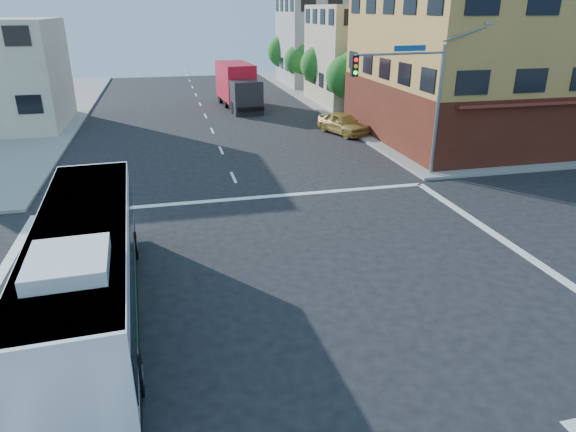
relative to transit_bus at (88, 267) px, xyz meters
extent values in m
plane|color=black|center=(5.95, -0.14, -1.72)|extent=(120.00, 120.00, 0.00)
cube|color=gray|center=(40.95, 34.86, -1.65)|extent=(50.00, 50.00, 0.15)
cube|color=#BF8844|center=(25.95, 18.36, 5.28)|extent=(18.00, 15.00, 14.00)
cube|color=#521D12|center=(25.95, 18.36, 0.28)|extent=(18.09, 15.08, 4.00)
cube|color=maroon|center=(25.95, 11.26, 1.88)|extent=(16.00, 1.60, 0.51)
cube|color=tan|center=(22.95, 33.86, 2.78)|extent=(12.00, 10.00, 9.00)
cube|color=gray|center=(22.95, 47.86, 3.28)|extent=(12.00, 10.00, 10.00)
cylinder|color=gray|center=(16.75, 10.66, 1.78)|extent=(0.18, 0.18, 7.00)
cylinder|color=gray|center=(14.25, 10.41, 4.88)|extent=(5.01, 0.62, 0.12)
cube|color=black|center=(11.75, 10.16, 4.38)|extent=(0.32, 0.30, 1.00)
sphere|color=#FF0C0C|center=(11.75, 9.99, 4.68)|extent=(0.20, 0.20, 0.20)
sphere|color=yellow|center=(11.75, 9.99, 4.38)|extent=(0.20, 0.20, 0.20)
sphere|color=#19FF33|center=(11.75, 9.99, 4.08)|extent=(0.20, 0.20, 0.20)
cube|color=#144C8F|center=(14.75, 10.46, 5.13)|extent=(1.80, 0.22, 0.28)
cube|color=gray|center=(19.25, 10.91, 6.28)|extent=(0.50, 0.22, 0.14)
cylinder|color=#352413|center=(17.75, 27.86, -0.76)|extent=(0.28, 0.28, 1.92)
sphere|color=#1B5F1E|center=(17.75, 27.86, 1.64)|extent=(3.60, 3.60, 3.60)
sphere|color=#1B5F1E|center=(18.15, 27.56, 2.54)|extent=(2.52, 2.52, 2.52)
cylinder|color=#352413|center=(17.75, 35.86, -0.73)|extent=(0.28, 0.28, 1.99)
sphere|color=#1B5F1E|center=(17.75, 35.86, 1.79)|extent=(3.80, 3.80, 3.80)
sphere|color=#1B5F1E|center=(18.15, 35.56, 2.74)|extent=(2.66, 2.66, 2.66)
cylinder|color=#352413|center=(17.75, 43.86, -0.78)|extent=(0.28, 0.28, 1.89)
sphere|color=#1B5F1E|center=(17.75, 43.86, 1.53)|extent=(3.40, 3.40, 3.40)
sphere|color=#1B5F1E|center=(18.15, 43.56, 2.38)|extent=(2.38, 2.38, 2.38)
cylinder|color=#352413|center=(17.75, 51.86, -0.71)|extent=(0.28, 0.28, 2.03)
sphere|color=#1B5F1E|center=(17.75, 51.86, 1.91)|extent=(4.00, 4.00, 4.00)
sphere|color=#1B5F1E|center=(18.15, 51.56, 2.91)|extent=(2.80, 2.80, 2.80)
cube|color=black|center=(0.00, 0.02, -1.18)|extent=(3.13, 12.02, 0.45)
cube|color=white|center=(0.00, 0.02, 0.03)|extent=(3.11, 11.99, 2.82)
cube|color=black|center=(0.00, 0.02, 0.21)|extent=(3.15, 11.64, 1.24)
cube|color=black|center=(-0.29, 5.89, 0.11)|extent=(2.32, 0.18, 1.34)
cube|color=#E5590C|center=(-0.30, 5.92, 1.10)|extent=(1.89, 0.14, 0.28)
cube|color=white|center=(0.00, 0.02, 1.39)|extent=(3.05, 11.75, 0.12)
cube|color=white|center=(0.15, -2.95, 1.62)|extent=(1.87, 2.26, 0.36)
cube|color=#0C682C|center=(-1.25, -0.54, -0.68)|extent=(0.29, 5.44, 0.28)
cube|color=#0C682C|center=(1.30, -0.41, -0.68)|extent=(0.29, 5.44, 0.28)
cylinder|color=black|center=(-1.37, 3.76, -1.21)|extent=(0.35, 1.04, 1.03)
cylinder|color=#99999E|center=(-1.51, 3.75, -1.21)|extent=(0.07, 0.52, 0.51)
cylinder|color=black|center=(0.99, 3.88, -1.21)|extent=(0.35, 1.04, 1.03)
cylinder|color=#99999E|center=(1.13, 3.88, -1.21)|extent=(0.07, 0.52, 0.51)
cylinder|color=black|center=(-0.99, -3.84, -1.21)|extent=(0.35, 1.04, 1.03)
cylinder|color=#99999E|center=(-1.13, -3.84, -1.21)|extent=(0.07, 0.52, 0.51)
cylinder|color=black|center=(1.37, -3.72, -1.21)|extent=(0.35, 1.04, 1.03)
cylinder|color=#99999E|center=(1.51, -3.71, -1.21)|extent=(0.07, 0.52, 0.51)
cube|color=#25252A|center=(9.62, 31.08, -0.30)|extent=(2.71, 2.61, 2.85)
cube|color=black|center=(9.70, 30.04, 0.14)|extent=(2.31, 0.28, 1.10)
cube|color=red|center=(9.28, 35.24, 0.58)|extent=(3.13, 6.34, 3.29)
cube|color=black|center=(9.39, 33.93, -1.12)|extent=(3.12, 8.95, 0.33)
cylinder|color=black|center=(8.45, 31.21, -1.17)|extent=(0.40, 1.12, 1.10)
cylinder|color=black|center=(10.75, 31.40, -1.17)|extent=(0.40, 1.12, 1.10)
cylinder|color=black|center=(8.19, 34.38, -1.17)|extent=(0.40, 1.12, 1.10)
cylinder|color=black|center=(10.49, 34.57, -1.17)|extent=(0.40, 1.12, 1.10)
cylinder|color=black|center=(7.97, 37.12, -1.17)|extent=(0.40, 1.12, 1.10)
cylinder|color=black|center=(10.27, 37.31, -1.17)|extent=(0.40, 1.12, 1.10)
imported|color=#B68F3C|center=(15.33, 21.57, -0.94)|extent=(3.22, 4.96, 1.57)
camera|label=1|loc=(2.61, -14.24, 6.99)|focal=32.00mm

